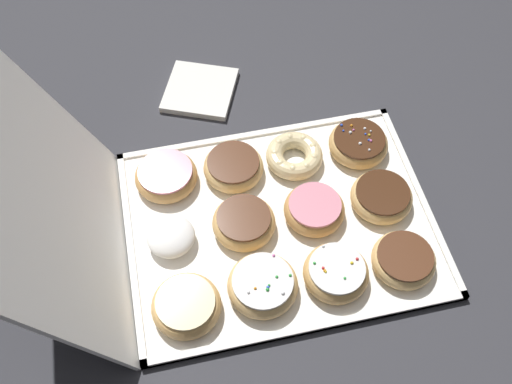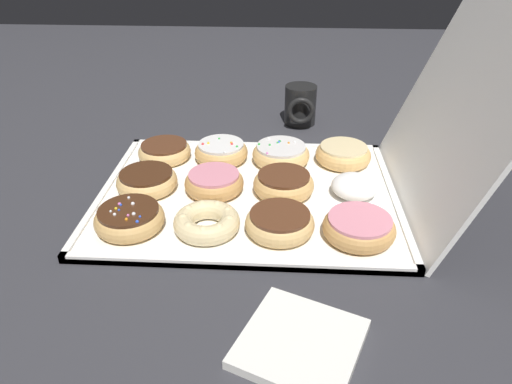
{
  "view_description": "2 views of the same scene",
  "coord_description": "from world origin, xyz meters",
  "px_view_note": "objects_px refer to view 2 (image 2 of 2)",
  "views": [
    {
      "loc": [
        -0.51,
        0.16,
        0.92
      ],
      "look_at": [
        0.05,
        0.03,
        0.04
      ],
      "focal_mm": 40.8,
      "sensor_mm": 36.0,
      "label": 1
    },
    {
      "loc": [
        0.75,
        0.06,
        0.47
      ],
      "look_at": [
        0.05,
        0.02,
        0.04
      ],
      "focal_mm": 32.9,
      "sensor_mm": 36.0,
      "label": 2
    }
  ],
  "objects_px": {
    "chocolate_frosted_donut_1": "(147,180)",
    "chocolate_frosted_donut_8": "(280,222)",
    "chocolate_frosted_donut_7": "(284,183)",
    "powdered_filled_donut_10": "(355,187)",
    "napkin_stack": "(300,343)",
    "chocolate_frosted_donut_0": "(165,151)",
    "donut_box": "(248,194)",
    "coffee_mug": "(300,105)",
    "cruller_donut_5": "(207,222)",
    "sprinkle_donut_3": "(221,152)",
    "pink_frosted_donut_11": "(359,227)",
    "sprinkle_donut_2": "(129,218)",
    "glazed_ring_donut_9": "(343,154)",
    "sprinkle_donut_6": "(281,154)",
    "pink_frosted_donut_4": "(214,183)"
  },
  "relations": [
    {
      "from": "sprinkle_donut_6",
      "to": "chocolate_frosted_donut_8",
      "type": "xyz_separation_m",
      "value": [
        0.25,
        0.0,
        -0.0
      ]
    },
    {
      "from": "sprinkle_donut_3",
      "to": "donut_box",
      "type": "bearing_deg",
      "value": 27.06
    },
    {
      "from": "cruller_donut_5",
      "to": "napkin_stack",
      "type": "xyz_separation_m",
      "value": [
        0.23,
        0.15,
        -0.02
      ]
    },
    {
      "from": "cruller_donut_5",
      "to": "glazed_ring_donut_9",
      "type": "height_order",
      "value": "glazed_ring_donut_9"
    },
    {
      "from": "glazed_ring_donut_9",
      "to": "chocolate_frosted_donut_1",
      "type": "bearing_deg",
      "value": -70.98
    },
    {
      "from": "coffee_mug",
      "to": "napkin_stack",
      "type": "bearing_deg",
      "value": -1.3
    },
    {
      "from": "chocolate_frosted_donut_1",
      "to": "napkin_stack",
      "type": "distance_m",
      "value": 0.45
    },
    {
      "from": "pink_frosted_donut_4",
      "to": "napkin_stack",
      "type": "bearing_deg",
      "value": 23.61
    },
    {
      "from": "sprinkle_donut_3",
      "to": "chocolate_frosted_donut_7",
      "type": "distance_m",
      "value": 0.18
    },
    {
      "from": "chocolate_frosted_donut_0",
      "to": "chocolate_frosted_donut_7",
      "type": "distance_m",
      "value": 0.28
    },
    {
      "from": "powdered_filled_donut_10",
      "to": "napkin_stack",
      "type": "xyz_separation_m",
      "value": [
        0.35,
        -0.11,
        -0.02
      ]
    },
    {
      "from": "chocolate_frosted_donut_7",
      "to": "powdered_filled_donut_10",
      "type": "height_order",
      "value": "chocolate_frosted_donut_7"
    },
    {
      "from": "cruller_donut_5",
      "to": "coffee_mug",
      "type": "xyz_separation_m",
      "value": [
        -0.49,
        0.16,
        0.02
      ]
    },
    {
      "from": "sprinkle_donut_2",
      "to": "pink_frosted_donut_11",
      "type": "relative_size",
      "value": 0.98
    },
    {
      "from": "sprinkle_donut_2",
      "to": "coffee_mug",
      "type": "distance_m",
      "value": 0.57
    },
    {
      "from": "coffee_mug",
      "to": "sprinkle_donut_6",
      "type": "bearing_deg",
      "value": -10.77
    },
    {
      "from": "chocolate_frosted_donut_8",
      "to": "chocolate_frosted_donut_0",
      "type": "bearing_deg",
      "value": -135.7
    },
    {
      "from": "sprinkle_donut_6",
      "to": "pink_frosted_donut_11",
      "type": "xyz_separation_m",
      "value": [
        0.25,
        0.13,
        -0.0
      ]
    },
    {
      "from": "sprinkle_donut_3",
      "to": "coffee_mug",
      "type": "xyz_separation_m",
      "value": [
        -0.23,
        0.17,
        0.02
      ]
    },
    {
      "from": "chocolate_frosted_donut_0",
      "to": "pink_frosted_donut_4",
      "type": "distance_m",
      "value": 0.18
    },
    {
      "from": "pink_frosted_donut_4",
      "to": "powdered_filled_donut_10",
      "type": "xyz_separation_m",
      "value": [
        0.0,
        0.26,
        -0.0
      ]
    },
    {
      "from": "sprinkle_donut_6",
      "to": "powdered_filled_donut_10",
      "type": "distance_m",
      "value": 0.19
    },
    {
      "from": "donut_box",
      "to": "coffee_mug",
      "type": "xyz_separation_m",
      "value": [
        -0.36,
        0.11,
        0.05
      ]
    },
    {
      "from": "chocolate_frosted_donut_8",
      "to": "napkin_stack",
      "type": "distance_m",
      "value": 0.23
    },
    {
      "from": "chocolate_frosted_donut_1",
      "to": "sprinkle_donut_2",
      "type": "xyz_separation_m",
      "value": [
        0.13,
        0.0,
        0.0
      ]
    },
    {
      "from": "sprinkle_donut_3",
      "to": "coffee_mug",
      "type": "relative_size",
      "value": 1.14
    },
    {
      "from": "donut_box",
      "to": "pink_frosted_donut_11",
      "type": "xyz_separation_m",
      "value": [
        0.13,
        0.19,
        0.02
      ]
    },
    {
      "from": "donut_box",
      "to": "sprinkle_donut_3",
      "type": "relative_size",
      "value": 4.93
    },
    {
      "from": "chocolate_frosted_donut_1",
      "to": "glazed_ring_donut_9",
      "type": "bearing_deg",
      "value": 109.02
    },
    {
      "from": "donut_box",
      "to": "cruller_donut_5",
      "type": "bearing_deg",
      "value": -25.07
    },
    {
      "from": "donut_box",
      "to": "coffee_mug",
      "type": "bearing_deg",
      "value": 163.83
    },
    {
      "from": "glazed_ring_donut_9",
      "to": "coffee_mug",
      "type": "relative_size",
      "value": 1.17
    },
    {
      "from": "donut_box",
      "to": "pink_frosted_donut_4",
      "type": "distance_m",
      "value": 0.07
    },
    {
      "from": "donut_box",
      "to": "cruller_donut_5",
      "type": "relative_size",
      "value": 5.03
    },
    {
      "from": "chocolate_frosted_donut_0",
      "to": "sprinkle_donut_2",
      "type": "xyz_separation_m",
      "value": [
        0.26,
        -0.0,
        0.0
      ]
    },
    {
      "from": "chocolate_frosted_donut_1",
      "to": "glazed_ring_donut_9",
      "type": "height_order",
      "value": "glazed_ring_donut_9"
    },
    {
      "from": "napkin_stack",
      "to": "pink_frosted_donut_11",
      "type": "bearing_deg",
      "value": 155.96
    },
    {
      "from": "sprinkle_donut_2",
      "to": "powdered_filled_donut_10",
      "type": "height_order",
      "value": "sprinkle_donut_2"
    },
    {
      "from": "powdered_filled_donut_10",
      "to": "coffee_mug",
      "type": "height_order",
      "value": "coffee_mug"
    },
    {
      "from": "pink_frosted_donut_4",
      "to": "sprinkle_donut_6",
      "type": "height_order",
      "value": "sprinkle_donut_6"
    },
    {
      "from": "glazed_ring_donut_9",
      "to": "sprinkle_donut_2",
      "type": "bearing_deg",
      "value": -55.51
    },
    {
      "from": "chocolate_frosted_donut_1",
      "to": "sprinkle_donut_3",
      "type": "distance_m",
      "value": 0.18
    },
    {
      "from": "chocolate_frosted_donut_8",
      "to": "coffee_mug",
      "type": "height_order",
      "value": "coffee_mug"
    },
    {
      "from": "donut_box",
      "to": "chocolate_frosted_donut_1",
      "type": "height_order",
      "value": "chocolate_frosted_donut_1"
    },
    {
      "from": "glazed_ring_donut_9",
      "to": "powdered_filled_donut_10",
      "type": "distance_m",
      "value": 0.14
    },
    {
      "from": "chocolate_frosted_donut_1",
      "to": "chocolate_frosted_donut_8",
      "type": "bearing_deg",
      "value": 63.51
    },
    {
      "from": "chocolate_frosted_donut_0",
      "to": "chocolate_frosted_donut_1",
      "type": "height_order",
      "value": "chocolate_frosted_donut_1"
    },
    {
      "from": "pink_frosted_donut_11",
      "to": "chocolate_frosted_donut_8",
      "type": "bearing_deg",
      "value": -92.89
    },
    {
      "from": "chocolate_frosted_donut_0",
      "to": "chocolate_frosted_donut_7",
      "type": "bearing_deg",
      "value": 63.4
    },
    {
      "from": "donut_box",
      "to": "cruller_donut_5",
      "type": "height_order",
      "value": "cruller_donut_5"
    }
  ]
}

